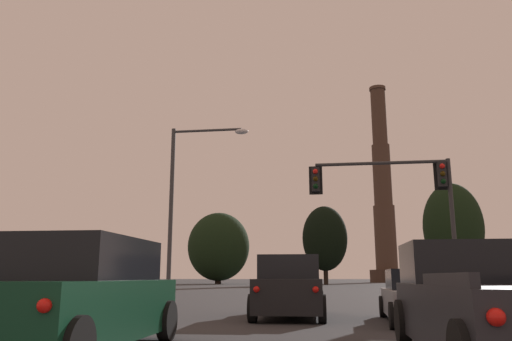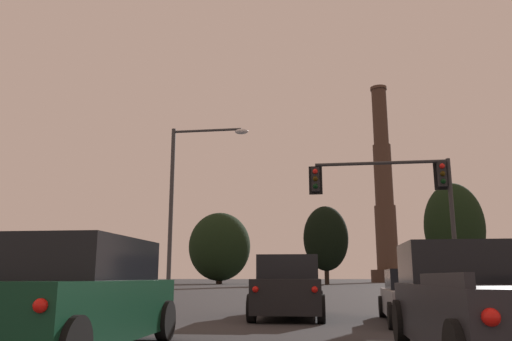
{
  "view_description": "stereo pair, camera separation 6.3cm",
  "coord_description": "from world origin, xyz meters",
  "px_view_note": "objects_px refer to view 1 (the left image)",
  "views": [
    {
      "loc": [
        0.91,
        -1.47,
        1.21
      ],
      "look_at": [
        -2.46,
        22.1,
        6.31
      ],
      "focal_mm": 35.0,
      "sensor_mm": 36.0,
      "label": 1
    },
    {
      "loc": [
        0.97,
        -1.46,
        1.21
      ],
      "look_at": [
        -2.46,
        22.1,
        6.31
      ],
      "focal_mm": 35.0,
      "sensor_mm": 36.0,
      "label": 2
    }
  ],
  "objects_px": {
    "traffic_light_overhead_right": "(402,193)",
    "street_lamp": "(184,192)",
    "suv_center_lane_front": "(290,287)",
    "sedan_right_lane_front": "(420,297)",
    "suv_left_lane_second": "(79,297)",
    "smokestack": "(383,202)",
    "pickup_truck_right_lane_second": "(488,305)"
  },
  "relations": [
    {
      "from": "traffic_light_overhead_right",
      "to": "sedan_right_lane_front",
      "type": "bearing_deg",
      "value": -95.86
    },
    {
      "from": "suv_center_lane_front",
      "to": "sedan_right_lane_front",
      "type": "relative_size",
      "value": 1.04
    },
    {
      "from": "suv_center_lane_front",
      "to": "street_lamp",
      "type": "xyz_separation_m",
      "value": [
        -5.47,
        6.73,
        4.28
      ]
    },
    {
      "from": "suv_center_lane_front",
      "to": "street_lamp",
      "type": "height_order",
      "value": "street_lamp"
    },
    {
      "from": "sedan_right_lane_front",
      "to": "street_lamp",
      "type": "relative_size",
      "value": 0.57
    },
    {
      "from": "pickup_truck_right_lane_second",
      "to": "suv_center_lane_front",
      "type": "xyz_separation_m",
      "value": [
        -3.52,
        7.85,
        0.09
      ]
    },
    {
      "from": "smokestack",
      "to": "pickup_truck_right_lane_second",
      "type": "bearing_deg",
      "value": -95.62
    },
    {
      "from": "suv_center_lane_front",
      "to": "traffic_light_overhead_right",
      "type": "bearing_deg",
      "value": 49.39
    },
    {
      "from": "traffic_light_overhead_right",
      "to": "smokestack",
      "type": "bearing_deg",
      "value": 84.11
    },
    {
      "from": "pickup_truck_right_lane_second",
      "to": "street_lamp",
      "type": "distance_m",
      "value": 17.67
    },
    {
      "from": "traffic_light_overhead_right",
      "to": "street_lamp",
      "type": "xyz_separation_m",
      "value": [
        -9.82,
        1.33,
        0.51
      ]
    },
    {
      "from": "suv_left_lane_second",
      "to": "pickup_truck_right_lane_second",
      "type": "bearing_deg",
      "value": -0.26
    },
    {
      "from": "pickup_truck_right_lane_second",
      "to": "street_lamp",
      "type": "height_order",
      "value": "street_lamp"
    },
    {
      "from": "suv_center_lane_front",
      "to": "sedan_right_lane_front",
      "type": "xyz_separation_m",
      "value": [
        3.65,
        -1.42,
        -0.23
      ]
    },
    {
      "from": "sedan_right_lane_front",
      "to": "smokestack",
      "type": "relative_size",
      "value": 0.1
    },
    {
      "from": "sedan_right_lane_front",
      "to": "traffic_light_overhead_right",
      "type": "relative_size",
      "value": 0.78
    },
    {
      "from": "suv_center_lane_front",
      "to": "traffic_light_overhead_right",
      "type": "distance_m",
      "value": 7.89
    },
    {
      "from": "suv_center_lane_front",
      "to": "street_lamp",
      "type": "distance_m",
      "value": 9.66
    },
    {
      "from": "suv_left_lane_second",
      "to": "traffic_light_overhead_right",
      "type": "relative_size",
      "value": 0.81
    },
    {
      "from": "suv_center_lane_front",
      "to": "smokestack",
      "type": "height_order",
      "value": "smokestack"
    },
    {
      "from": "traffic_light_overhead_right",
      "to": "street_lamp",
      "type": "relative_size",
      "value": 0.73
    },
    {
      "from": "suv_left_lane_second",
      "to": "street_lamp",
      "type": "xyz_separation_m",
      "value": [
        -2.6,
        14.7,
        4.28
      ]
    },
    {
      "from": "pickup_truck_right_lane_second",
      "to": "sedan_right_lane_front",
      "type": "distance_m",
      "value": 6.43
    },
    {
      "from": "suv_left_lane_second",
      "to": "smokestack",
      "type": "relative_size",
      "value": 0.11
    },
    {
      "from": "traffic_light_overhead_right",
      "to": "suv_left_lane_second",
      "type": "bearing_deg",
      "value": -118.36
    },
    {
      "from": "sedan_right_lane_front",
      "to": "street_lamp",
      "type": "distance_m",
      "value": 13.03
    },
    {
      "from": "sedan_right_lane_front",
      "to": "pickup_truck_right_lane_second",
      "type": "bearing_deg",
      "value": -89.04
    },
    {
      "from": "sedan_right_lane_front",
      "to": "smokestack",
      "type": "distance_m",
      "value": 106.46
    },
    {
      "from": "traffic_light_overhead_right",
      "to": "smokestack",
      "type": "height_order",
      "value": "smokestack"
    },
    {
      "from": "smokestack",
      "to": "sedan_right_lane_front",
      "type": "bearing_deg",
      "value": -95.89
    },
    {
      "from": "suv_center_lane_front",
      "to": "traffic_light_overhead_right",
      "type": "relative_size",
      "value": 0.82
    },
    {
      "from": "suv_left_lane_second",
      "to": "pickup_truck_right_lane_second",
      "type": "height_order",
      "value": "suv_left_lane_second"
    }
  ]
}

